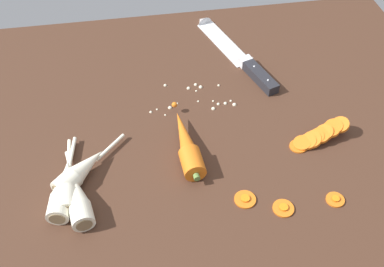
{
  "coord_description": "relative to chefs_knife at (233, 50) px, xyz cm",
  "views": [
    {
      "loc": [
        -10.31,
        -63.89,
        68.16
      ],
      "look_at": [
        0.0,
        -2.0,
        1.5
      ],
      "focal_mm": 42.52,
      "sensor_mm": 36.0,
      "label": 1
    }
  ],
  "objects": [
    {
      "name": "ground_plane",
      "position": [
        -14.66,
        -25.03,
        -2.65
      ],
      "size": [
        120.0,
        90.0,
        4.0
      ],
      "primitive_type": "cube",
      "color": "#42281C"
    },
    {
      "name": "chefs_knife",
      "position": [
        0.0,
        0.0,
        0.0
      ],
      "size": [
        14.15,
        34.0,
        4.18
      ],
      "color": "silver",
      "rests_on": "ground_plane"
    },
    {
      "name": "whole_carrot",
      "position": [
        -16.27,
        -30.28,
        1.45
      ],
      "size": [
        5.22,
        20.99,
        4.2
      ],
      "color": "orange",
      "rests_on": "ground_plane"
    },
    {
      "name": "parsnip_front",
      "position": [
        -39.13,
        -36.37,
        1.33
      ],
      "size": [
        4.0,
        17.69,
        4.0
      ],
      "color": "silver",
      "rests_on": "ground_plane"
    },
    {
      "name": "parsnip_mid_left",
      "position": [
        -36.69,
        -33.46,
        1.33
      ],
      "size": [
        14.0,
        14.43,
        4.0
      ],
      "color": "silver",
      "rests_on": "ground_plane"
    },
    {
      "name": "parsnip_mid_right",
      "position": [
        -39.81,
        -37.14,
        1.33
      ],
      "size": [
        5.58,
        19.77,
        4.0
      ],
      "color": "silver",
      "rests_on": "ground_plane"
    },
    {
      "name": "parsnip_back",
      "position": [
        -37.24,
        -39.66,
        1.33
      ],
      "size": [
        6.09,
        18.23,
        4.0
      ],
      "color": "silver",
      "rests_on": "ground_plane"
    },
    {
      "name": "carrot_slice_stack",
      "position": [
        10.41,
        -31.74,
        0.81
      ],
      "size": [
        12.85,
        5.86,
        4.12
      ],
      "color": "orange",
      "rests_on": "ground_plane"
    },
    {
      "name": "carrot_slice_stray_near",
      "position": [
        -1.42,
        -46.52,
        -0.29
      ],
      "size": [
        3.84,
        3.84,
        0.7
      ],
      "color": "orange",
      "rests_on": "ground_plane"
    },
    {
      "name": "carrot_slice_stray_mid",
      "position": [
        8.39,
        -46.28,
        -0.29
      ],
      "size": [
        3.34,
        3.34,
        0.7
      ],
      "color": "orange",
      "rests_on": "ground_plane"
    },
    {
      "name": "carrot_slice_stray_far",
      "position": [
        -7.68,
        -43.54,
        -0.29
      ],
      "size": [
        3.94,
        3.94,
        0.7
      ],
      "color": "orange",
      "rests_on": "ground_plane"
    },
    {
      "name": "mince_crumbs",
      "position": [
        -10.99,
        -15.31,
        -0.27
      ],
      "size": [
        19.09,
        10.22,
        0.88
      ],
      "color": "beige",
      "rests_on": "ground_plane"
    }
  ]
}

